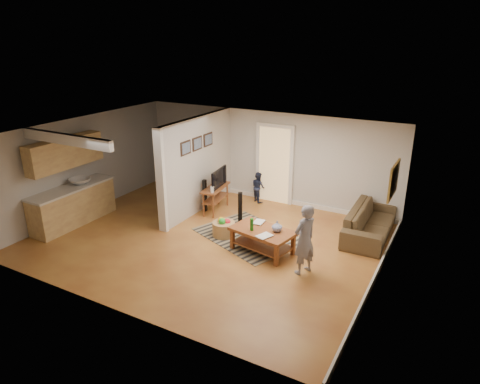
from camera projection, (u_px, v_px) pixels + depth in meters
name	position (u px, v px, depth m)	size (l,w,h in m)	color
ground	(209.00, 240.00, 9.81)	(7.50, 7.50, 0.00)	brown
room_shell	(179.00, 168.00, 10.13)	(7.54, 6.02, 2.52)	#BAB7B2
area_rug	(249.00, 235.00, 10.02)	(2.32, 1.70, 0.01)	black
sofa	(369.00, 235.00, 10.06)	(2.27, 0.89, 0.66)	#483A24
coffee_table	(263.00, 235.00, 9.14)	(1.45, 1.01, 0.79)	maroon
tv_console	(216.00, 189.00, 11.19)	(0.54, 1.12, 0.93)	maroon
speaker_left	(240.00, 212.00, 10.11)	(0.10, 0.10, 0.97)	black
speaker_right	(205.00, 195.00, 11.26)	(0.09, 0.09, 0.88)	black
toy_basket	(224.00, 228.00, 9.95)	(0.53, 0.53, 0.47)	#9D7044
child	(303.00, 272.00, 8.48)	(0.52, 0.34, 1.44)	gray
toddler	(258.00, 201.00, 12.06)	(0.42, 0.33, 0.86)	#1F2641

